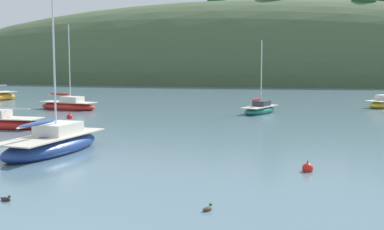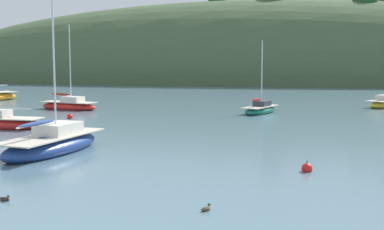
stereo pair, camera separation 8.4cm
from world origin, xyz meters
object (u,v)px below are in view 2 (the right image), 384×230
at_px(sailboat_black_sloop, 1,123).
at_px(duck_lead, 206,209).
at_px(duck_trailing, 5,199).
at_px(sailboat_cream_ketch, 69,105).
at_px(mooring_buoy_inner, 307,169).
at_px(sailboat_navy_dinghy, 260,109).
at_px(mooring_buoy_outer, 70,117).
at_px(sailboat_white_near, 53,144).

distance_m(sailboat_black_sloop, duck_lead, 22.41).
bearing_deg(duck_trailing, sailboat_cream_ketch, 110.43).
height_order(sailboat_cream_ketch, duck_lead, sailboat_cream_ketch).
relative_size(sailboat_cream_ketch, mooring_buoy_inner, 14.40).
bearing_deg(mooring_buoy_inner, duck_lead, -117.67).
bearing_deg(sailboat_navy_dinghy, sailboat_cream_ketch, 179.75).
relative_size(sailboat_navy_dinghy, duck_lead, 15.57).
xyz_separation_m(sailboat_navy_dinghy, duck_trailing, (-6.57, -28.21, -0.27)).
bearing_deg(sailboat_navy_dinghy, mooring_buoy_outer, -155.30).
bearing_deg(sailboat_black_sloop, duck_trailing, -58.52).
bearing_deg(duck_lead, sailboat_white_near, 137.48).
xyz_separation_m(sailboat_navy_dinghy, duck_lead, (-0.13, -28.09, -0.27)).
distance_m(mooring_buoy_inner, duck_trailing, 11.35).
distance_m(sailboat_navy_dinghy, mooring_buoy_inner, 22.32).
bearing_deg(mooring_buoy_outer, duck_lead, -57.15).
xyz_separation_m(sailboat_white_near, mooring_buoy_outer, (-5.19, 13.57, -0.29)).
distance_m(sailboat_cream_ketch, duck_lead, 32.89).
height_order(mooring_buoy_outer, duck_lead, mooring_buoy_outer).
bearing_deg(sailboat_white_near, duck_trailing, -74.07).
height_order(sailboat_black_sloop, mooring_buoy_inner, sailboat_black_sloop).
bearing_deg(sailboat_navy_dinghy, duck_lead, -90.27).
xyz_separation_m(sailboat_black_sloop, sailboat_cream_ketch, (-0.90, 12.55, 0.01)).
height_order(sailboat_navy_dinghy, mooring_buoy_inner, sailboat_navy_dinghy).
bearing_deg(duck_trailing, sailboat_black_sloop, 121.48).
xyz_separation_m(sailboat_navy_dinghy, mooring_buoy_outer, (-14.09, -6.48, -0.20)).
relative_size(mooring_buoy_inner, mooring_buoy_outer, 1.00).
bearing_deg(duck_lead, sailboat_cream_ketch, 121.08).
distance_m(sailboat_cream_ketch, mooring_buoy_outer, 7.22).
bearing_deg(sailboat_navy_dinghy, sailboat_white_near, -113.94).
bearing_deg(sailboat_white_near, sailboat_navy_dinghy, 66.06).
bearing_deg(duck_lead, mooring_buoy_outer, 122.85).
relative_size(sailboat_navy_dinghy, mooring_buoy_outer, 11.53).
bearing_deg(sailboat_white_near, mooring_buoy_inner, -9.85).
xyz_separation_m(sailboat_black_sloop, sailboat_navy_dinghy, (16.21, 12.48, -0.04)).
relative_size(mooring_buoy_inner, duck_trailing, 1.27).
relative_size(sailboat_black_sloop, sailboat_cream_ketch, 0.89).
relative_size(sailboat_white_near, duck_lead, 21.95).
bearing_deg(sailboat_black_sloop, duck_lead, -44.17).
height_order(sailboat_white_near, mooring_buoy_outer, sailboat_white_near).
relative_size(sailboat_navy_dinghy, mooring_buoy_inner, 11.53).
xyz_separation_m(sailboat_navy_dinghy, sailboat_white_near, (-8.90, -20.05, 0.10)).
height_order(sailboat_black_sloop, sailboat_navy_dinghy, sailboat_black_sloop).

